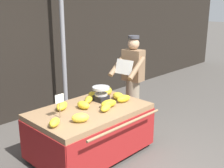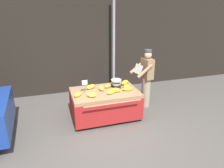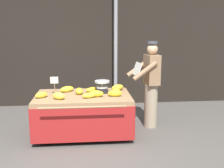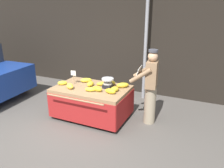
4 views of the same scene
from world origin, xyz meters
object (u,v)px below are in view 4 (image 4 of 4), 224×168
Objects in this scene: price_sign at (73,74)px; banana_bunch_1 at (91,89)px; banana_bunch_5 at (111,83)px; banana_bunch_8 at (97,89)px; banana_bunch_4 at (86,80)px; banana_bunch_9 at (115,89)px; banana_cart at (92,95)px; vendor_person at (150,87)px; banana_bunch_0 at (90,84)px; banana_bunch_7 at (110,91)px; banana_bunch_10 at (102,84)px; banana_bunch_3 at (123,85)px; banana_bunch_6 at (70,86)px; banana_bunch_2 at (62,83)px; weighing_scale at (108,83)px; street_pole at (146,41)px.

price_sign reaches higher than banana_bunch_1.
banana_bunch_5 is 0.87× the size of banana_bunch_8.
price_sign is 0.37m from banana_bunch_4.
banana_bunch_9 is (0.37, 0.14, -0.00)m from banana_bunch_8.
banana_cart is 6.17× the size of banana_bunch_4.
banana_bunch_1 is 1.33m from vendor_person.
banana_bunch_0 is 0.35m from banana_bunch_1.
banana_bunch_7 is at bearing -10.36° from price_sign.
banana_bunch_10 is (-0.43, 0.24, -0.01)m from banana_bunch_9.
banana_bunch_3 is at bearing 8.74° from banana_bunch_10.
banana_bunch_1 is 1.10× the size of banana_bunch_6.
banana_bunch_2 is at bearing -135.16° from banana_bunch_4.
vendor_person is at bearing 0.02° from banana_bunch_3.
banana_bunch_7 is at bearing -103.10° from banana_bunch_9.
price_sign is 0.20× the size of vendor_person.
weighing_scale is 0.29m from banana_bunch_9.
banana_bunch_5 is at bearing 178.25° from vendor_person.
banana_bunch_2 is at bearing 178.92° from banana_bunch_8.
banana_bunch_6 is (-0.77, -0.41, -0.06)m from weighing_scale.
banana_bunch_7 is 0.55m from banana_bunch_10.
vendor_person is (0.76, 0.47, 0.06)m from banana_bunch_7.
banana_bunch_8 is (-0.33, 0.01, 0.00)m from banana_bunch_7.
vendor_person is (0.55, -1.38, -0.79)m from street_pole.
banana_bunch_9 reaches higher than banana_bunch_10.
banana_bunch_3 is 1.17× the size of banana_bunch_7.
banana_bunch_8 is at bearing -106.42° from street_pole.
banana_bunch_9 is at bearing -156.45° from vendor_person.
banana_bunch_9 is (1.12, -0.05, -0.19)m from price_sign.
banana_bunch_0 is 0.29m from banana_bunch_10.
weighing_scale is at bearing -90.74° from banana_bunch_5.
street_pole is at bearing 52.13° from banana_bunch_4.
street_pole is 15.02× the size of banana_bunch_5.
banana_cart is at bearing -167.17° from vendor_person.
banana_bunch_3 is 0.48m from banana_bunch_7.
banana_bunch_6 is (-0.10, -0.55, 0.01)m from banana_bunch_4.
banana_bunch_10 is at bearing -6.13° from banana_bunch_4.
vendor_person reaches higher than banana_bunch_4.
banana_bunch_5 is at bearing 89.26° from weighing_scale.
weighing_scale is at bearing -11.97° from banana_bunch_4.
banana_bunch_7 is at bearing -15.87° from banana_cart.
price_sign is at bearing 38.94° from banana_bunch_2.
banana_bunch_2 is at bearing -156.65° from banana_bunch_5.
price_sign is (-0.51, 0.04, 0.45)m from banana_cart.
banana_bunch_2 is 0.59m from banana_bunch_4.
banana_bunch_0 is at bearing -162.54° from banana_bunch_3.
banana_bunch_7 is (1.30, -0.02, 0.00)m from banana_bunch_2.
banana_bunch_2 is 1.19m from banana_bunch_5.
banana_bunch_7 is 0.15m from banana_bunch_9.
price_sign is at bearing -173.39° from weighing_scale.
vendor_person is (0.73, 0.32, 0.05)m from banana_bunch_9.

